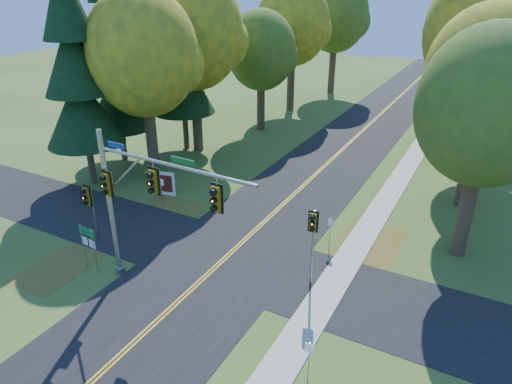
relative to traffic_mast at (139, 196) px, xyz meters
The scene contains 30 objects.
ground 5.96m from the traffic_mast, 46.03° to the left, with size 160.00×160.00×0.00m, color #344C1B.
road_main 5.95m from the traffic_mast, 46.03° to the left, with size 8.00×160.00×0.02m, color black.
road_cross 6.93m from the traffic_mast, 63.49° to the left, with size 60.00×6.00×0.02m, color black.
centerline_left 5.90m from the traffic_mast, 47.45° to the left, with size 0.10×160.00×0.01m, color gold.
centerline_right 5.97m from the traffic_mast, 44.68° to the left, with size 0.10×160.00×0.01m, color gold.
sidewalk_east 9.96m from the traffic_mast, 14.53° to the left, with size 1.60×160.00×0.06m, color #9E998E.
leaf_patch_w_near 9.16m from the traffic_mast, 125.82° to the left, with size 4.00×6.00×0.00m, color brown.
leaf_patch_e 13.10m from the traffic_mast, 42.56° to the left, with size 3.50×8.00×0.00m, color brown.
leaf_patch_w_far 7.54m from the traffic_mast, behind, with size 3.00×5.00×0.00m, color brown.
tree_w_a 15.28m from the traffic_mast, 128.18° to the left, with size 8.00×8.00×14.15m.
tree_e_a 17.79m from the traffic_mast, 38.69° to the left, with size 7.20×7.20×12.73m.
tree_w_b 21.45m from the traffic_mast, 117.65° to the left, with size 8.60×8.60×15.38m.
tree_e_b 22.31m from the traffic_mast, 53.66° to the left, with size 7.60×7.60×13.33m.
tree_w_c 27.78m from the traffic_mast, 105.68° to the left, with size 6.80×6.80×11.91m.
tree_e_c 28.99m from the traffic_mast, 65.18° to the left, with size 8.80×8.80×15.79m.
tree_w_d 36.53m from the traffic_mast, 102.85° to the left, with size 8.20×8.20×14.56m.
tree_e_d 36.93m from the traffic_mast, 72.07° to the left, with size 7.00×7.00×12.32m.
tree_w_e 46.99m from the traffic_mast, 98.44° to the left, with size 8.40×8.40×14.97m.
tree_e_e 47.58m from the traffic_mast, 74.67° to the left, with size 7.80×7.80×13.74m.
pine_a 15.40m from the traffic_mast, 146.78° to the left, with size 5.60×5.60×19.48m.
pine_b 19.39m from the traffic_mast, 136.67° to the left, with size 5.60×5.60×17.31m.
pine_c 21.66m from the traffic_mast, 121.08° to the left, with size 5.60×5.60×20.56m.
traffic_mast is the anchor object (origin of this frame).
east_signal_pole 8.45m from the traffic_mast, 28.43° to the left, with size 0.50×0.59×4.37m.
ped_signal_pole 6.60m from the traffic_mast, 161.87° to the left, with size 0.58×0.67×3.69m.
route_sign_cluster 4.91m from the traffic_mast, behind, with size 1.26×0.19×2.70m.
info_kiosk 11.79m from the traffic_mast, 123.71° to the left, with size 1.28×0.43×1.77m.
reg_sign_e_north 11.10m from the traffic_mast, 48.80° to the left, with size 0.36×0.14×1.94m.
reg_sign_e_south 10.43m from the traffic_mast, 11.08° to the right, with size 0.38×0.07×1.99m.
reg_sign_w 9.72m from the traffic_mast, 124.48° to the left, with size 0.41×0.12×2.18m.
Camera 1 is at (11.89, -16.47, 14.39)m, focal length 32.00 mm.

